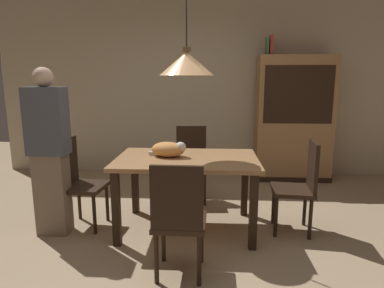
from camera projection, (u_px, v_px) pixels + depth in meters
name	position (u px, v px, depth m)	size (l,w,h in m)	color
ground	(191.00, 252.00, 2.98)	(10.00, 10.00, 0.00)	tan
back_wall	(200.00, 83.00, 5.30)	(6.40, 0.10, 2.90)	beige
dining_table	(187.00, 168.00, 3.33)	(1.40, 0.90, 0.75)	#A87A4C
chair_left_side	(77.00, 179.00, 3.43)	(0.44, 0.44, 0.93)	black
chair_far_back	(191.00, 160.00, 4.22)	(0.42, 0.42, 0.93)	black
chair_near_front	(179.00, 216.00, 2.50)	(0.41, 0.41, 0.93)	black
chair_right_side	(301.00, 183.00, 3.29)	(0.44, 0.44, 0.93)	black
cat_sleeping	(169.00, 149.00, 3.34)	(0.40, 0.28, 0.16)	#E59951
pendant_lamp	(187.00, 63.00, 3.14)	(0.52, 0.52, 1.30)	#E0A86B
hutch_bookcase	(293.00, 121.00, 5.00)	(1.12, 0.45, 1.85)	#A87A4C
book_green_slim	(267.00, 46.00, 4.82)	(0.03, 0.20, 0.26)	#427A4C
book_red_tall	(270.00, 45.00, 4.81)	(0.04, 0.22, 0.28)	#B73833
person_standing	(49.00, 153.00, 3.21)	(0.36, 0.22, 1.63)	#84705B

